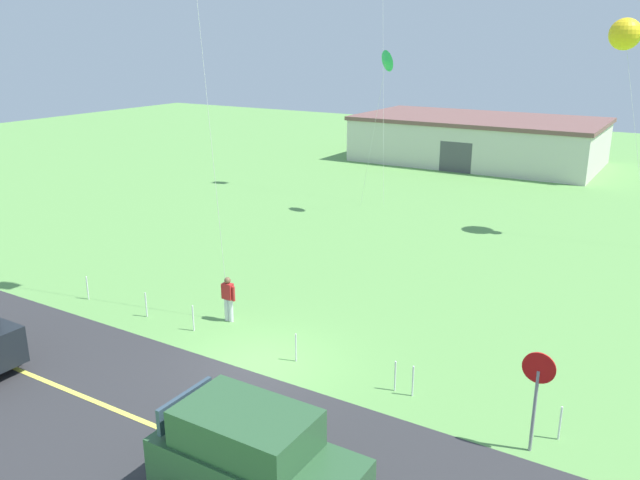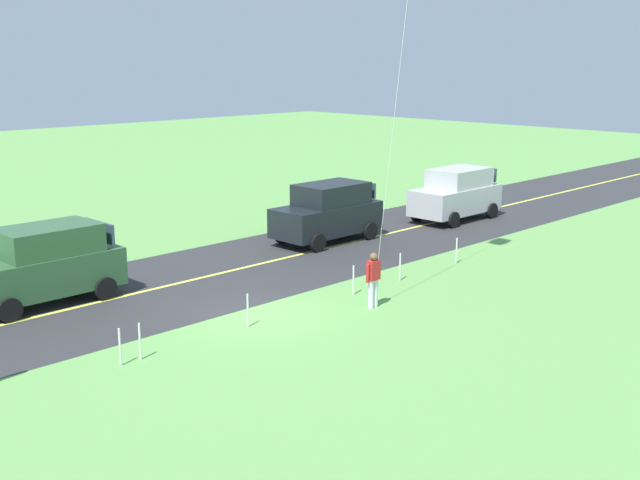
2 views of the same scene
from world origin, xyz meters
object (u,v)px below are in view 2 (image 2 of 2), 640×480
at_px(car_suv_foreground, 44,264).
at_px(person_adult_near, 373,278).
at_px(car_parked_west_near, 328,212).
at_px(car_parked_west_far, 456,193).

height_order(car_suv_foreground, person_adult_near, car_suv_foreground).
bearing_deg(car_suv_foreground, car_parked_west_near, 178.75).
xyz_separation_m(car_suv_foreground, car_parked_west_near, (-11.33, 0.25, 0.00)).
distance_m(car_parked_west_near, person_adult_near, 8.37).
height_order(car_suv_foreground, car_parked_west_near, same).
relative_size(car_parked_west_near, car_parked_west_far, 1.00).
xyz_separation_m(car_parked_west_near, car_parked_west_far, (-6.94, 1.01, 0.00)).
distance_m(car_suv_foreground, person_adult_near, 9.43).
xyz_separation_m(car_parked_west_near, person_adult_near, (4.99, 6.72, -0.29)).
relative_size(car_parked_west_far, person_adult_near, 2.75).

